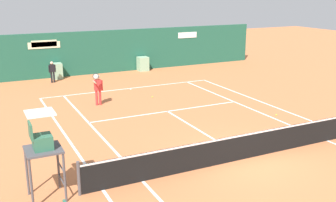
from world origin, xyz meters
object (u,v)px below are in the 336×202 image
(player_on_baseline, at_px, (98,87))
(tennis_ball_near_service_line, at_px, (152,97))
(ball_kid_centre_post, at_px, (52,70))
(tennis_ball_by_sideline, at_px, (98,97))
(umpire_chair, at_px, (42,145))
(tennis_ball_mid_court, at_px, (276,115))

(player_on_baseline, relative_size, tennis_ball_near_service_line, 26.69)
(player_on_baseline, xyz_separation_m, ball_kid_centre_post, (-1.14, 6.42, -0.16))
(ball_kid_centre_post, distance_m, tennis_ball_by_sideline, 5.26)
(player_on_baseline, height_order, tennis_ball_by_sideline, player_on_baseline)
(ball_kid_centre_post, bearing_deg, player_on_baseline, 93.83)
(player_on_baseline, distance_m, ball_kid_centre_post, 6.52)
(umpire_chair, xyz_separation_m, ball_kid_centre_post, (3.01, 15.16, -0.87))
(tennis_ball_mid_court, xyz_separation_m, tennis_ball_by_sideline, (-6.78, 6.95, 0.00))
(tennis_ball_near_service_line, distance_m, tennis_ball_by_sideline, 3.06)
(player_on_baseline, relative_size, tennis_ball_by_sideline, 26.69)
(tennis_ball_mid_court, xyz_separation_m, tennis_ball_near_service_line, (-3.99, 5.70, 0.00))
(umpire_chair, relative_size, tennis_ball_by_sideline, 38.43)
(player_on_baseline, relative_size, tennis_ball_mid_court, 26.69)
(umpire_chair, height_order, tennis_ball_near_service_line, umpire_chair)
(umpire_chair, distance_m, tennis_ball_mid_court, 11.85)
(ball_kid_centre_post, xyz_separation_m, tennis_ball_by_sideline, (1.50, -4.98, -0.76))
(player_on_baseline, xyz_separation_m, tennis_ball_near_service_line, (3.15, 0.19, -0.92))
(umpire_chair, height_order, ball_kid_centre_post, umpire_chair)
(tennis_ball_mid_court, bearing_deg, umpire_chair, -164.05)
(tennis_ball_mid_court, bearing_deg, ball_kid_centre_post, 124.75)
(tennis_ball_mid_court, distance_m, tennis_ball_near_service_line, 6.95)
(tennis_ball_mid_court, bearing_deg, player_on_baseline, 142.34)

